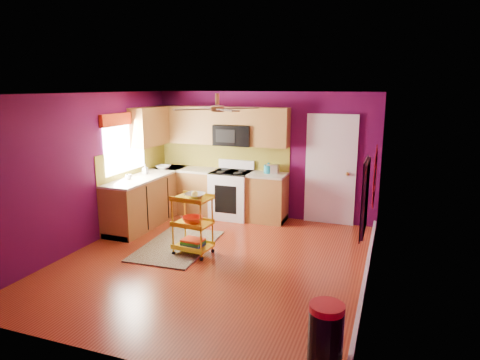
% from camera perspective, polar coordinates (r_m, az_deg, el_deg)
% --- Properties ---
extents(ground, '(5.00, 5.00, 0.00)m').
position_cam_1_polar(ground, '(6.63, -3.50, -10.71)').
color(ground, maroon).
rests_on(ground, ground).
extents(room_envelope, '(4.54, 5.04, 2.52)m').
position_cam_1_polar(room_envelope, '(6.17, -3.47, 3.34)').
color(room_envelope, '#4E083B').
rests_on(room_envelope, ground).
extents(lower_cabinets, '(2.81, 2.31, 0.94)m').
position_cam_1_polar(lower_cabinets, '(8.60, -6.94, -2.27)').
color(lower_cabinets, brown).
rests_on(lower_cabinets, ground).
extents(electric_range, '(0.76, 0.66, 1.13)m').
position_cam_1_polar(electric_range, '(8.58, -1.13, -1.86)').
color(electric_range, white).
rests_on(electric_range, ground).
extents(upper_cabinetry, '(2.80, 2.30, 1.26)m').
position_cam_1_polar(upper_cabinetry, '(8.63, -5.49, 7.04)').
color(upper_cabinetry, brown).
rests_on(upper_cabinetry, ground).
extents(left_window, '(0.08, 1.35, 1.08)m').
position_cam_1_polar(left_window, '(8.16, -15.14, 5.91)').
color(left_window, white).
rests_on(left_window, ground).
extents(panel_door, '(0.95, 0.11, 2.15)m').
position_cam_1_polar(panel_door, '(8.28, 11.98, 1.17)').
color(panel_door, white).
rests_on(panel_door, ground).
extents(right_wall_art, '(0.04, 2.74, 1.04)m').
position_cam_1_polar(right_wall_art, '(5.37, 17.09, -0.60)').
color(right_wall_art, black).
rests_on(right_wall_art, ground).
extents(ceiling_fan, '(1.01, 1.01, 0.26)m').
position_cam_1_polar(ceiling_fan, '(6.29, -3.04, 9.56)').
color(ceiling_fan, '#BF8C3F').
rests_on(ceiling_fan, ground).
extents(shag_rug, '(1.13, 1.76, 0.02)m').
position_cam_1_polar(shag_rug, '(7.25, -8.34, -8.64)').
color(shag_rug, black).
rests_on(shag_rug, ground).
extents(rolling_cart, '(0.61, 0.47, 1.03)m').
position_cam_1_polar(rolling_cart, '(6.73, -6.29, -5.58)').
color(rolling_cart, yellow).
rests_on(rolling_cart, ground).
extents(trash_can, '(0.37, 0.39, 0.64)m').
position_cam_1_polar(trash_can, '(4.33, 11.34, -19.70)').
color(trash_can, black).
rests_on(trash_can, ground).
extents(teal_kettle, '(0.18, 0.18, 0.21)m').
position_cam_1_polar(teal_kettle, '(8.33, 3.82, 1.48)').
color(teal_kettle, teal).
rests_on(teal_kettle, lower_cabinets).
extents(toaster, '(0.22, 0.15, 0.18)m').
position_cam_1_polar(toaster, '(8.31, 4.40, 1.49)').
color(toaster, beige).
rests_on(toaster, lower_cabinets).
extents(soap_bottle_a, '(0.09, 0.09, 0.19)m').
position_cam_1_polar(soap_bottle_a, '(8.42, -12.55, 1.41)').
color(soap_bottle_a, '#EA3F72').
rests_on(soap_bottle_a, lower_cabinets).
extents(soap_bottle_b, '(0.12, 0.12, 0.15)m').
position_cam_1_polar(soap_bottle_b, '(8.44, -12.47, 1.30)').
color(soap_bottle_b, white).
rests_on(soap_bottle_b, lower_cabinets).
extents(counter_dish, '(0.28, 0.28, 0.07)m').
position_cam_1_polar(counter_dish, '(8.91, -10.16, 1.70)').
color(counter_dish, white).
rests_on(counter_dish, lower_cabinets).
extents(counter_cup, '(0.11, 0.11, 0.09)m').
position_cam_1_polar(counter_cup, '(8.01, -14.65, 0.37)').
color(counter_cup, white).
rests_on(counter_cup, lower_cabinets).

